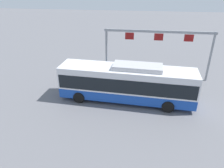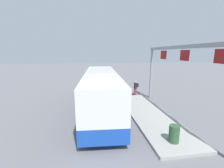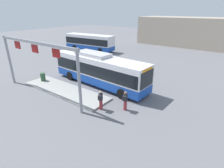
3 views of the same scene
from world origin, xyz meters
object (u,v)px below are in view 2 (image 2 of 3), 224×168
(person_boarding, at_px, (122,85))
(trash_bin, at_px, (174,134))
(bus_main, at_px, (101,88))
(person_waiting_near, at_px, (136,88))

(person_boarding, xyz_separation_m, trash_bin, (-10.84, -0.34, -0.28))
(person_boarding, height_order, trash_bin, person_boarding)
(bus_main, distance_m, person_waiting_near, 5.47)
(person_waiting_near, bearing_deg, trash_bin, 62.06)
(person_boarding, bearing_deg, person_waiting_near, 110.22)
(person_boarding, bearing_deg, bus_main, 47.33)
(trash_bin, bearing_deg, person_boarding, 1.78)
(person_waiting_near, bearing_deg, bus_main, 18.33)
(bus_main, height_order, trash_bin, bus_main)
(person_boarding, height_order, person_waiting_near, same)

